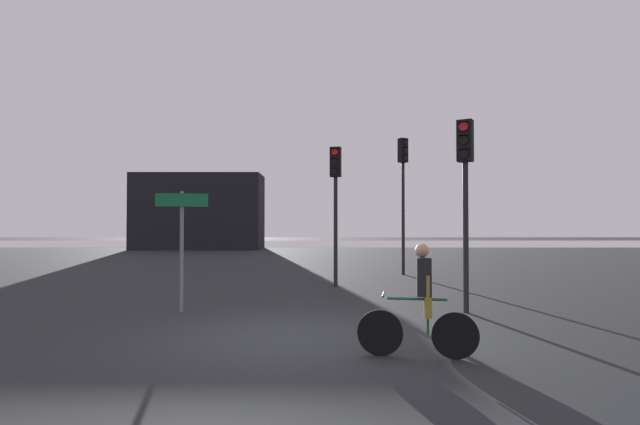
{
  "coord_description": "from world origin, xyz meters",
  "views": [
    {
      "loc": [
        0.51,
        -8.43,
        1.91
      ],
      "look_at": [
        0.5,
        5.0,
        2.2
      ],
      "focal_mm": 28.0,
      "sensor_mm": 36.0,
      "label": 1
    }
  ],
  "objects_px": {
    "direction_sign_post": "(182,233)",
    "traffic_light_near_right": "(466,178)",
    "traffic_light_center": "(336,189)",
    "distant_building": "(200,212)",
    "cyclist": "(422,300)",
    "traffic_light_far_right": "(404,181)"
  },
  "relations": [
    {
      "from": "direction_sign_post",
      "to": "traffic_light_near_right",
      "type": "bearing_deg",
      "value": 166.84
    },
    {
      "from": "traffic_light_center",
      "to": "traffic_light_near_right",
      "type": "distance_m",
      "value": 5.09
    },
    {
      "from": "distant_building",
      "to": "cyclist",
      "type": "height_order",
      "value": "distant_building"
    },
    {
      "from": "traffic_light_center",
      "to": "cyclist",
      "type": "relative_size",
      "value": 2.49
    },
    {
      "from": "cyclist",
      "to": "traffic_light_far_right",
      "type": "bearing_deg",
      "value": 2.01
    },
    {
      "from": "traffic_light_center",
      "to": "traffic_light_far_right",
      "type": "bearing_deg",
      "value": -113.82
    },
    {
      "from": "cyclist",
      "to": "traffic_light_near_right",
      "type": "bearing_deg",
      "value": -14.9
    },
    {
      "from": "traffic_light_center",
      "to": "direction_sign_post",
      "type": "bearing_deg",
      "value": 64.16
    },
    {
      "from": "traffic_light_center",
      "to": "traffic_light_far_right",
      "type": "height_order",
      "value": "traffic_light_far_right"
    },
    {
      "from": "traffic_light_near_right",
      "to": "direction_sign_post",
      "type": "relative_size",
      "value": 1.59
    },
    {
      "from": "distant_building",
      "to": "traffic_light_near_right",
      "type": "distance_m",
      "value": 29.21
    },
    {
      "from": "traffic_light_near_right",
      "to": "distant_building",
      "type": "bearing_deg",
      "value": -35.26
    },
    {
      "from": "traffic_light_center",
      "to": "cyclist",
      "type": "bearing_deg",
      "value": 110.01
    },
    {
      "from": "traffic_light_near_right",
      "to": "direction_sign_post",
      "type": "distance_m",
      "value": 6.22
    },
    {
      "from": "traffic_light_center",
      "to": "direction_sign_post",
      "type": "height_order",
      "value": "traffic_light_center"
    },
    {
      "from": "traffic_light_center",
      "to": "direction_sign_post",
      "type": "distance_m",
      "value": 5.64
    },
    {
      "from": "distant_building",
      "to": "traffic_light_near_right",
      "type": "bearing_deg",
      "value": -65.41
    },
    {
      "from": "distant_building",
      "to": "cyclist",
      "type": "bearing_deg",
      "value": -70.83
    },
    {
      "from": "distant_building",
      "to": "traffic_light_near_right",
      "type": "height_order",
      "value": "distant_building"
    },
    {
      "from": "distant_building",
      "to": "traffic_light_center",
      "type": "distance_m",
      "value": 24.17
    },
    {
      "from": "direction_sign_post",
      "to": "cyclist",
      "type": "height_order",
      "value": "direction_sign_post"
    },
    {
      "from": "traffic_light_center",
      "to": "traffic_light_near_right",
      "type": "bearing_deg",
      "value": 134.43
    }
  ]
}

